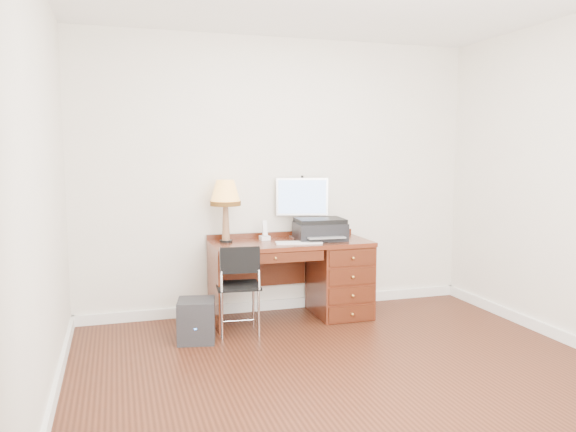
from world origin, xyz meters
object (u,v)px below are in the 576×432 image
object	(u,v)px
equipment_box	(196,320)
leg_lamp	(225,197)
chair	(239,280)
phone	(265,234)
printer	(320,229)
monitor	(301,200)
desk	(322,274)

from	to	relation	value
equipment_box	leg_lamp	bearing A→B (deg)	65.89
leg_lamp	chair	xyz separation A→B (m)	(0.03, -0.45, -0.70)
equipment_box	phone	bearing A→B (deg)	47.13
printer	monitor	bearing A→B (deg)	122.48
chair	equipment_box	bearing A→B (deg)	-165.55
monitor	phone	distance (m)	0.51
monitor	leg_lamp	distance (m)	0.79
phone	chair	world-z (taller)	phone
monitor	printer	size ratio (longest dim) A/B	1.20
desk	phone	xyz separation A→B (m)	(-0.54, 0.15, 0.39)
leg_lamp	chair	world-z (taller)	leg_lamp
phone	chair	distance (m)	0.68
monitor	leg_lamp	bearing A→B (deg)	-158.62
chair	equipment_box	world-z (taller)	chair
monitor	leg_lamp	world-z (taller)	monitor
phone	monitor	bearing A→B (deg)	5.52
phone	equipment_box	xyz separation A→B (m)	(-0.74, -0.54, -0.63)
printer	leg_lamp	distance (m)	0.96
leg_lamp	chair	distance (m)	0.83
phone	equipment_box	distance (m)	1.11
desk	monitor	distance (m)	0.75
monitor	equipment_box	xyz separation A→B (m)	(-1.14, -0.61, -0.94)
equipment_box	monitor	bearing A→B (deg)	39.20
printer	equipment_box	bearing A→B (deg)	-158.82
printer	desk	bearing A→B (deg)	4.06
phone	chair	bearing A→B (deg)	-130.87
printer	chair	bearing A→B (deg)	-155.35
equipment_box	desk	bearing A→B (deg)	28.21
leg_lamp	phone	world-z (taller)	leg_lamp
desk	printer	bearing A→B (deg)	-179.63
desk	printer	distance (m)	0.44
printer	chair	world-z (taller)	printer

